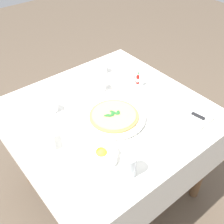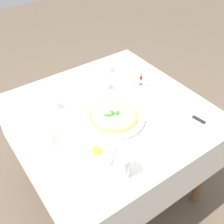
{
  "view_description": "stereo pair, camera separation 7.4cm",
  "coord_description": "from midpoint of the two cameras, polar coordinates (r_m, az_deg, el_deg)",
  "views": [
    {
      "loc": [
        -0.93,
        0.74,
        1.73
      ],
      "look_at": [
        -0.03,
        0.01,
        0.75
      ],
      "focal_mm": 44.32,
      "sensor_mm": 36.0,
      "label": 1
    },
    {
      "loc": [
        -0.97,
        0.68,
        1.73
      ],
      "look_at": [
        -0.03,
        0.01,
        0.75
      ],
      "focal_mm": 44.32,
      "sensor_mm": 36.0,
      "label": 2
    }
  ],
  "objects": [
    {
      "name": "coffee_cup_far_left",
      "position": [
        1.87,
        -3.39,
        8.9
      ],
      "size": [
        0.13,
        0.13,
        0.07
      ],
      "color": "white",
      "rests_on": "dining_table"
    },
    {
      "name": "coffee_cup_back_corner",
      "position": [
        1.7,
        -3.66,
        5.42
      ],
      "size": [
        0.13,
        0.13,
        0.07
      ],
      "color": "white",
      "rests_on": "dining_table"
    },
    {
      "name": "pepper_shaker",
      "position": [
        1.75,
        4.96,
        6.28
      ],
      "size": [
        0.03,
        0.03,
        0.06
      ],
      "color": "white",
      "rests_on": "dining_table"
    },
    {
      "name": "pizza_plate",
      "position": [
        1.5,
        -1.01,
        -1.12
      ],
      "size": [
        0.34,
        0.34,
        0.02
      ],
      "color": "white",
      "rests_on": "dining_table"
    },
    {
      "name": "napkin_folded",
      "position": [
        1.57,
        14.46,
        -0.47
      ],
      "size": [
        0.23,
        0.14,
        0.02
      ],
      "rotation": [
        0.0,
        0.0,
        0.05
      ],
      "color": "white",
      "rests_on": "dining_table"
    },
    {
      "name": "pizza",
      "position": [
        1.49,
        -1.03,
        -0.72
      ],
      "size": [
        0.27,
        0.27,
        0.02
      ],
      "color": "tan",
      "rests_on": "pizza_plate"
    },
    {
      "name": "hot_sauce_bottle",
      "position": [
        1.76,
        4.11,
        6.81
      ],
      "size": [
        0.02,
        0.02,
        0.08
      ],
      "color": "#B7140F",
      "rests_on": "dining_table"
    },
    {
      "name": "salt_shaker",
      "position": [
        1.77,
        3.24,
        6.85
      ],
      "size": [
        0.03,
        0.03,
        0.06
      ],
      "color": "white",
      "rests_on": "dining_table"
    },
    {
      "name": "citrus_bowl",
      "position": [
        1.29,
        -3.83,
        -8.87
      ],
      "size": [
        0.15,
        0.15,
        0.06
      ],
      "color": "white",
      "rests_on": "dining_table"
    },
    {
      "name": "coffee_cup_near_left",
      "position": [
        1.58,
        -13.87,
        0.92
      ],
      "size": [
        0.13,
        0.13,
        0.06
      ],
      "color": "white",
      "rests_on": "dining_table"
    },
    {
      "name": "dinner_knife",
      "position": [
        1.56,
        14.46,
        -0.03
      ],
      "size": [
        0.2,
        0.05,
        0.01
      ],
      "rotation": [
        0.0,
        0.0,
        0.16
      ],
      "color": "silver",
      "rests_on": "napkin_folded"
    },
    {
      "name": "menu_card",
      "position": [
        1.39,
        -13.49,
        -5.61
      ],
      "size": [
        0.09,
        0.04,
        0.06
      ],
      "rotation": [
        0.0,
        0.0,
        5.92
      ],
      "color": "white",
      "rests_on": "dining_table"
    },
    {
      "name": "water_glass_right_edge",
      "position": [
        1.22,
        1.56,
        -11.23
      ],
      "size": [
        0.07,
        0.07,
        0.11
      ],
      "color": "white",
      "rests_on": "dining_table"
    },
    {
      "name": "ground_plane",
      "position": [
        2.1,
        -1.35,
        -15.07
      ],
      "size": [
        8.0,
        8.0,
        0.0
      ],
      "primitive_type": "plane",
      "color": "brown"
    },
    {
      "name": "dining_table",
      "position": [
        1.65,
        -1.67,
        -3.43
      ],
      "size": [
        1.03,
        1.03,
        0.73
      ],
      "color": "white",
      "rests_on": "ground_plane"
    }
  ]
}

